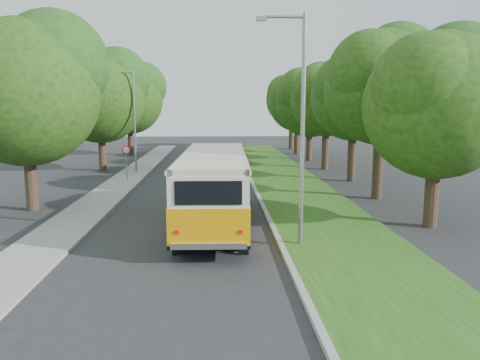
{
  "coord_description": "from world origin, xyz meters",
  "views": [
    {
      "loc": [
        1.37,
        -18.43,
        4.94
      ],
      "look_at": [
        2.44,
        3.32,
        1.5
      ],
      "focal_mm": 35.0,
      "sensor_mm": 36.0,
      "label": 1
    }
  ],
  "objects_px": {
    "car_white": "(227,167)",
    "car_blue": "(236,157)",
    "lamppost_far": "(133,118)",
    "car_grey": "(226,152)",
    "vintage_bus": "(214,189)",
    "lamppost_near": "(300,123)",
    "car_silver": "(219,172)"
  },
  "relations": [
    {
      "from": "vintage_bus",
      "to": "car_grey",
      "type": "relative_size",
      "value": 2.01
    },
    {
      "from": "car_blue",
      "to": "car_grey",
      "type": "distance_m",
      "value": 3.28
    },
    {
      "from": "car_silver",
      "to": "car_white",
      "type": "xyz_separation_m",
      "value": [
        0.55,
        2.06,
        0.07
      ]
    },
    {
      "from": "vintage_bus",
      "to": "car_blue",
      "type": "bearing_deg",
      "value": 86.7
    },
    {
      "from": "car_silver",
      "to": "lamppost_near",
      "type": "bearing_deg",
      "value": -61.59
    },
    {
      "from": "lamppost_far",
      "to": "car_white",
      "type": "bearing_deg",
      "value": -16.05
    },
    {
      "from": "lamppost_near",
      "to": "car_blue",
      "type": "xyz_separation_m",
      "value": [
        -1.22,
        24.11,
        -3.73
      ]
    },
    {
      "from": "lamppost_far",
      "to": "car_grey",
      "type": "bearing_deg",
      "value": 52.05
    },
    {
      "from": "lamppost_near",
      "to": "car_silver",
      "type": "bearing_deg",
      "value": 100.66
    },
    {
      "from": "lamppost_far",
      "to": "car_blue",
      "type": "bearing_deg",
      "value": 36.12
    },
    {
      "from": "car_white",
      "to": "car_grey",
      "type": "relative_size",
      "value": 0.88
    },
    {
      "from": "vintage_bus",
      "to": "car_white",
      "type": "height_order",
      "value": "vintage_bus"
    },
    {
      "from": "vintage_bus",
      "to": "car_silver",
      "type": "relative_size",
      "value": 2.6
    },
    {
      "from": "car_silver",
      "to": "car_blue",
      "type": "relative_size",
      "value": 0.92
    },
    {
      "from": "vintage_bus",
      "to": "car_grey",
      "type": "xyz_separation_m",
      "value": [
        0.92,
        24.02,
        -0.83
      ]
    },
    {
      "from": "car_silver",
      "to": "car_white",
      "type": "height_order",
      "value": "car_white"
    },
    {
      "from": "lamppost_near",
      "to": "car_silver",
      "type": "distance_m",
      "value": 15.21
    },
    {
      "from": "vintage_bus",
      "to": "car_grey",
      "type": "height_order",
      "value": "vintage_bus"
    },
    {
      "from": "lamppost_far",
      "to": "car_grey",
      "type": "distance_m",
      "value": 11.64
    },
    {
      "from": "car_white",
      "to": "car_blue",
      "type": "xyz_separation_m",
      "value": [
        0.97,
        7.54,
        -0.12
      ]
    },
    {
      "from": "lamppost_far",
      "to": "car_silver",
      "type": "relative_size",
      "value": 1.87
    },
    {
      "from": "lamppost_near",
      "to": "vintage_bus",
      "type": "xyz_separation_m",
      "value": [
        -2.98,
        3.25,
        -2.82
      ]
    },
    {
      "from": "lamppost_far",
      "to": "car_blue",
      "type": "xyz_separation_m",
      "value": [
        7.69,
        5.61,
        -3.48
      ]
    },
    {
      "from": "car_white",
      "to": "car_grey",
      "type": "height_order",
      "value": "car_white"
    },
    {
      "from": "lamppost_far",
      "to": "vintage_bus",
      "type": "bearing_deg",
      "value": -68.76
    },
    {
      "from": "car_silver",
      "to": "car_blue",
      "type": "bearing_deg",
      "value": 98.81
    },
    {
      "from": "car_blue",
      "to": "car_grey",
      "type": "relative_size",
      "value": 0.84
    },
    {
      "from": "car_silver",
      "to": "car_blue",
      "type": "height_order",
      "value": "car_silver"
    },
    {
      "from": "car_white",
      "to": "car_blue",
      "type": "distance_m",
      "value": 7.61
    },
    {
      "from": "car_white",
      "to": "car_silver",
      "type": "bearing_deg",
      "value": -89.23
    },
    {
      "from": "lamppost_near",
      "to": "vintage_bus",
      "type": "distance_m",
      "value": 5.23
    },
    {
      "from": "lamppost_far",
      "to": "vintage_bus",
      "type": "xyz_separation_m",
      "value": [
        5.93,
        -15.25,
        -2.56
      ]
    }
  ]
}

